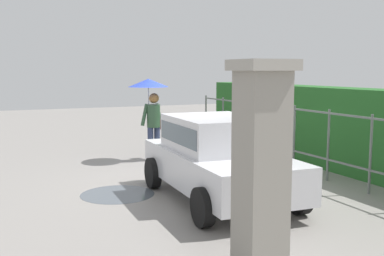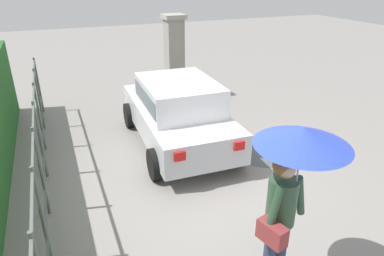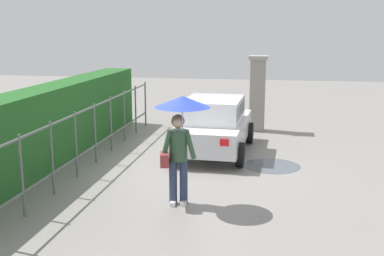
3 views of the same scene
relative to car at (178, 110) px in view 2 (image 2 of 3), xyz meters
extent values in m
plane|color=gray|center=(-1.36, 0.17, -0.80)|extent=(40.00, 40.00, 0.00)
cube|color=silver|center=(0.06, 0.00, -0.22)|extent=(3.76, 1.79, 0.60)
cube|color=silver|center=(-0.09, 0.00, 0.38)|extent=(1.96, 1.52, 0.60)
cube|color=#4C5B66|center=(-0.09, 0.00, 0.40)|extent=(1.81, 1.53, 0.33)
cylinder|color=black|center=(1.34, 0.79, -0.50)|extent=(0.61, 0.20, 0.60)
cylinder|color=black|center=(1.27, -0.89, -0.50)|extent=(0.61, 0.20, 0.60)
cylinder|color=black|center=(-1.16, 0.89, -0.50)|extent=(0.61, 0.20, 0.60)
cylinder|color=black|center=(-1.22, -0.79, -0.50)|extent=(0.61, 0.20, 0.60)
cube|color=red|center=(-1.78, 0.62, -0.07)|extent=(0.07, 0.20, 0.16)
cube|color=red|center=(-1.82, -0.48, -0.07)|extent=(0.07, 0.20, 0.16)
cylinder|color=#2D3856|center=(-3.88, 0.08, -0.37)|extent=(0.15, 0.15, 0.86)
cylinder|color=#2D3856|center=(-3.93, 0.27, -0.37)|extent=(0.15, 0.15, 0.86)
cylinder|color=#2D4C33|center=(-3.90, 0.18, 0.35)|extent=(0.34, 0.34, 0.58)
sphere|color=#DBAD89|center=(-3.90, 0.18, 0.78)|extent=(0.22, 0.22, 0.22)
sphere|color=olive|center=(-3.87, 0.18, 0.80)|extent=(0.25, 0.25, 0.25)
cylinder|color=#2D4C33|center=(-3.93, -0.06, 0.37)|extent=(0.14, 0.24, 0.56)
cylinder|color=#2D4C33|center=(-4.03, 0.37, 0.37)|extent=(0.14, 0.24, 0.56)
cylinder|color=#B2B2B7|center=(-3.98, 0.07, 0.69)|extent=(0.02, 0.02, 0.77)
cone|color=blue|center=(-3.98, 0.07, 1.18)|extent=(1.02, 1.02, 0.21)
cube|color=maroon|center=(-4.08, 0.40, 0.11)|extent=(0.37, 0.24, 0.24)
cube|color=gray|center=(3.04, -1.03, 0.35)|extent=(0.48, 0.48, 2.30)
cube|color=#9E998E|center=(3.04, -1.03, 1.56)|extent=(0.60, 0.60, 0.12)
cylinder|color=#59605B|center=(-2.65, 2.75, -0.05)|extent=(0.05, 0.05, 1.50)
cylinder|color=#59605B|center=(-1.48, 2.75, -0.05)|extent=(0.05, 0.05, 1.50)
cylinder|color=#59605B|center=(-0.31, 2.75, -0.05)|extent=(0.05, 0.05, 1.50)
cylinder|color=#59605B|center=(0.86, 2.75, -0.05)|extent=(0.05, 0.05, 1.50)
cylinder|color=#59605B|center=(2.03, 2.75, -0.05)|extent=(0.05, 0.05, 1.50)
cylinder|color=#59605B|center=(3.21, 2.75, -0.05)|extent=(0.05, 0.05, 1.50)
cube|color=#59605B|center=(-1.48, 2.75, 0.62)|extent=(9.37, 0.03, 0.04)
cube|color=#59605B|center=(-1.48, 2.75, -0.35)|extent=(9.37, 0.03, 0.04)
cylinder|color=#4C545B|center=(-1.03, -1.56, -0.80)|extent=(1.38, 1.38, 0.00)
camera|label=1|loc=(7.35, -3.78, 1.50)|focal=43.98mm
camera|label=2|loc=(-6.50, 2.35, 2.73)|focal=32.42mm
camera|label=3|loc=(-12.41, -1.55, 2.49)|focal=44.92mm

